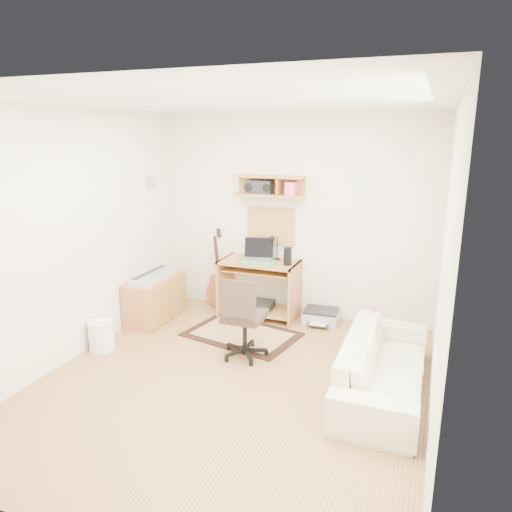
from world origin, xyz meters
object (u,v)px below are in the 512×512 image
at_px(desk, 259,289).
at_px(task_chair, 245,316).
at_px(printer, 321,316).
at_px(sofa, 384,356).
at_px(cabinet, 155,298).

height_order(desk, task_chair, task_chair).
distance_m(printer, sofa, 1.72).
relative_size(task_chair, printer, 2.11).
bearing_deg(sofa, task_chair, 82.15).
relative_size(cabinet, sofa, 0.50).
height_order(task_chair, printer, task_chair).
height_order(printer, sofa, sofa).
xyz_separation_m(printer, sofa, (0.93, -1.42, 0.27)).
relative_size(desk, cabinet, 1.11).
bearing_deg(cabinet, sofa, -14.69).
height_order(desk, sofa, desk).
height_order(task_chair, cabinet, task_chair).
height_order(desk, printer, desk).
distance_m(task_chair, cabinet, 1.60).
bearing_deg(printer, desk, -178.18).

